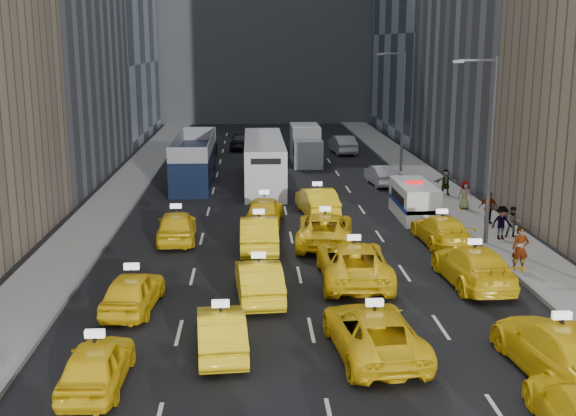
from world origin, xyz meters
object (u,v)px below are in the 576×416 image
box_truck (306,145)px  double_decker (194,160)px  nypd_van (414,201)px  city_bus (264,162)px  pedestrian_0 (520,249)px

box_truck → double_decker: bearing=-134.3°
nypd_van → city_bus: 12.95m
nypd_van → city_bus: bearing=129.4°
box_truck → pedestrian_0: bearing=-74.8°
double_decker → city_bus: 4.95m
city_bus → pedestrian_0: bearing=-69.6°
double_decker → pedestrian_0: 26.18m
nypd_van → box_truck: size_ratio=0.74×
box_truck → pedestrian_0: 30.07m
double_decker → city_bus: (4.83, -1.09, -0.00)m
nypd_van → pedestrian_0: bearing=-77.4°
nypd_van → box_truck: box_truck is taller
double_decker → pedestrian_0: bearing=-53.8°
nypd_van → box_truck: (-4.60, 19.11, 0.52)m
pedestrian_0 → double_decker: bearing=133.2°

